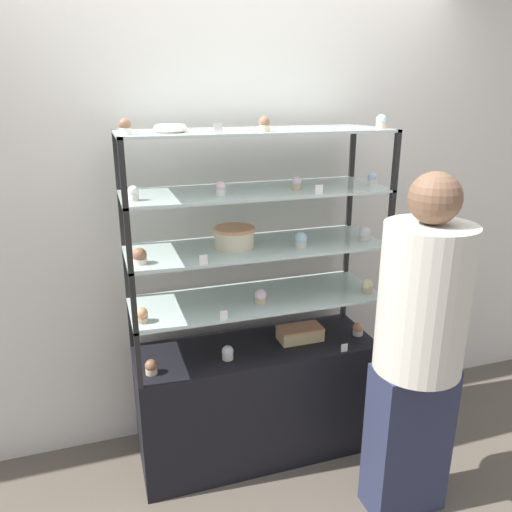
{
  "coord_description": "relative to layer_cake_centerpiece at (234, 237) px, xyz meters",
  "views": [
    {
      "loc": [
        -0.74,
        -2.25,
        1.94
      ],
      "look_at": [
        0.0,
        0.0,
        1.16
      ],
      "focal_mm": 35.0,
      "sensor_mm": 36.0,
      "label": 1
    }
  ],
  "objects": [
    {
      "name": "display_riser_lower",
      "position": [
        0.11,
        -0.01,
        -0.35
      ],
      "size": [
        1.27,
        0.44,
        0.28
      ],
      "color": "black",
      "rests_on": "display_base"
    },
    {
      "name": "price_tag_1",
      "position": [
        -0.11,
        -0.21,
        -0.31
      ],
      "size": [
        0.04,
        0.0,
        0.04
      ],
      "color": "white",
      "rests_on": "display_riser_lower"
    },
    {
      "name": "sheet_cake_frosted",
      "position": [
        0.36,
        -0.01,
        -0.57
      ],
      "size": [
        0.24,
        0.13,
        0.07
      ],
      "color": "#DBBC84",
      "rests_on": "display_base"
    },
    {
      "name": "customer_figure",
      "position": [
        0.67,
        -0.61,
        -0.39
      ],
      "size": [
        0.38,
        0.38,
        1.64
      ],
      "color": "#282D47",
      "rests_on": "ground_plane"
    },
    {
      "name": "cupcake_11",
      "position": [
        0.29,
        -0.07,
        0.26
      ],
      "size": [
        0.05,
        0.05,
        0.06
      ],
      "color": "#CCB28C",
      "rests_on": "display_riser_upper"
    },
    {
      "name": "cupcake_2",
      "position": [
        0.69,
        -0.06,
        -0.57
      ],
      "size": [
        0.06,
        0.06,
        0.07
      ],
      "color": "white",
      "rests_on": "display_base"
    },
    {
      "name": "donut_glazed",
      "position": [
        -0.29,
        -0.04,
        0.52
      ],
      "size": [
        0.14,
        0.14,
        0.03
      ],
      "color": "#EFE5CC",
      "rests_on": "display_riser_top"
    },
    {
      "name": "ground_plane",
      "position": [
        0.11,
        -0.01,
        -1.27
      ],
      "size": [
        20.0,
        20.0,
        0.0
      ],
      "primitive_type": "plane",
      "color": "brown"
    },
    {
      "name": "back_wall",
      "position": [
        0.11,
        0.36,
        0.03
      ],
      "size": [
        8.0,
        0.05,
        2.6
      ],
      "color": "silver",
      "rests_on": "ground_plane"
    },
    {
      "name": "cupcake_14",
      "position": [
        0.11,
        -0.12,
        0.54
      ],
      "size": [
        0.05,
        0.05,
        0.06
      ],
      "color": "#CCB28C",
      "rests_on": "display_riser_top"
    },
    {
      "name": "cupcake_12",
      "position": [
        0.69,
        -0.08,
        0.26
      ],
      "size": [
        0.05,
        0.05,
        0.06
      ],
      "color": "white",
      "rests_on": "display_riser_upper"
    },
    {
      "name": "layer_cake_centerpiece",
      "position": [
        0.0,
        0.0,
        0.0
      ],
      "size": [
        0.2,
        0.2,
        0.1
      ],
      "color": "beige",
      "rests_on": "display_riser_middle"
    },
    {
      "name": "display_base",
      "position": [
        0.11,
        -0.01,
        -0.94
      ],
      "size": [
        1.27,
        0.44,
        0.66
      ],
      "color": "black",
      "rests_on": "ground_plane"
    },
    {
      "name": "price_tag_3",
      "position": [
        0.35,
        -0.21,
        0.25
      ],
      "size": [
        0.04,
        0.0,
        0.04
      ],
      "color": "white",
      "rests_on": "display_riser_upper"
    },
    {
      "name": "cupcake_10",
      "position": [
        -0.09,
        -0.1,
        0.26
      ],
      "size": [
        0.05,
        0.05,
        0.06
      ],
      "color": "white",
      "rests_on": "display_riser_upper"
    },
    {
      "name": "price_tag_0",
      "position": [
        0.53,
        -0.21,
        -0.59
      ],
      "size": [
        0.04,
        0.0,
        0.04
      ],
      "color": "white",
      "rests_on": "display_base"
    },
    {
      "name": "cupcake_3",
      "position": [
        -0.48,
        -0.12,
        -0.3
      ],
      "size": [
        0.06,
        0.06,
        0.07
      ],
      "color": "#CCB28C",
      "rests_on": "display_riser_lower"
    },
    {
      "name": "display_riser_middle",
      "position": [
        0.11,
        -0.01,
        -0.07
      ],
      "size": [
        1.27,
        0.44,
        0.28
      ],
      "color": "black",
      "rests_on": "display_riser_lower"
    },
    {
      "name": "cupcake_7",
      "position": [
        0.31,
        -0.09,
        -0.02
      ],
      "size": [
        0.06,
        0.06,
        0.07
      ],
      "color": "beige",
      "rests_on": "display_riser_middle"
    },
    {
      "name": "cupcake_13",
      "position": [
        -0.48,
        -0.12,
        0.54
      ],
      "size": [
        0.05,
        0.05,
        0.06
      ],
      "color": "beige",
      "rests_on": "display_riser_top"
    },
    {
      "name": "cupcake_5",
      "position": [
        0.69,
        -0.12,
        -0.3
      ],
      "size": [
        0.06,
        0.06,
        0.07
      ],
      "color": "#CCB28C",
      "rests_on": "display_riser_lower"
    },
    {
      "name": "display_riser_top",
      "position": [
        0.11,
        -0.01,
        0.49
      ],
      "size": [
        1.27,
        0.44,
        0.28
      ],
      "color": "black",
      "rests_on": "display_riser_upper"
    },
    {
      "name": "cupcake_6",
      "position": [
        -0.46,
        -0.11,
        -0.02
      ],
      "size": [
        0.06,
        0.06,
        0.07
      ],
      "color": "beige",
      "rests_on": "display_riser_middle"
    },
    {
      "name": "cupcake_9",
      "position": [
        -0.47,
        -0.08,
        0.26
      ],
      "size": [
        0.05,
        0.05,
        0.06
      ],
      "color": "beige",
      "rests_on": "display_riser_upper"
    },
    {
      "name": "price_tag_4",
      "position": [
        -0.12,
        -0.21,
        0.53
      ],
      "size": [
        0.04,
        0.0,
        0.04
      ],
      "color": "white",
      "rests_on": "display_riser_top"
    },
    {
      "name": "cupcake_0",
      "position": [
        -0.45,
        -0.11,
        -0.57
      ],
      "size": [
        0.06,
        0.06,
        0.07
      ],
      "color": "#CCB28C",
      "rests_on": "display_base"
    },
    {
      "name": "cupcake_1",
      "position": [
        -0.07,
        -0.09,
        -0.57
      ],
      "size": [
        0.06,
        0.06,
        0.07
      ],
      "color": "beige",
      "rests_on": "display_base"
    },
    {
      "name": "cupcake_8",
      "position": [
        0.67,
        -0.09,
        -0.02
      ],
      "size": [
        0.06,
        0.06,
        0.07
      ],
      "color": "beige",
      "rests_on": "display_riser_middle"
    },
    {
      "name": "display_riser_upper",
      "position": [
        0.11,
        -0.01,
        0.21
      ],
      "size": [
        1.27,
        0.44,
        0.28
      ],
      "color": "black",
      "rests_on": "display_riser_middle"
    },
    {
      "name": "cupcake_4",
      "position": [
        0.11,
        -0.08,
        -0.3
      ],
      "size": [
        0.06,
        0.06,
        0.07
      ],
      "color": "#CCB28C",
      "rests_on": "display_riser_lower"
    },
    {
      "name": "cupcake_15",
      "position": [
        0.69,
        -0.13,
        0.54
      ],
      "size": [
        0.05,
        0.05,
        0.06
      ],
      "color": "#CCB28C",
      "rests_on": "display_riser_top"
    },
    {
      "name": "price_tag_2",
      "position": [
        -0.2,
        -0.21,
        -0.03
      ],
      "size": [
        0.04,
        0.0,
        0.04
      ],
      "color": "white",
      "rests_on": "display_riser_middle"
    }
  ]
}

